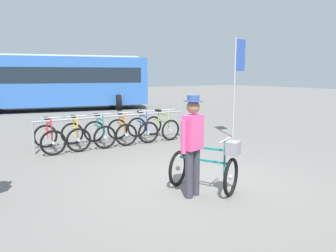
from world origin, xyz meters
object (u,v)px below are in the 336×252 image
object	(u,v)px
racked_bike_red	(49,138)
banner_flag	(238,69)
racked_bike_teal	(99,133)
person_with_featured_bike	(193,142)
featured_bicycle	(208,167)
racked_bike_blue	(142,129)
racked_bike_orange	(122,131)
racked_bike_lime	(162,127)
bus_distant	(57,80)
racked_bike_yellow	(75,135)

from	to	relation	value
racked_bike_red	banner_flag	size ratio (longest dim) A/B	0.34
racked_bike_teal	person_with_featured_bike	distance (m)	4.61
featured_bicycle	racked_bike_red	bearing A→B (deg)	110.15
racked_bike_blue	person_with_featured_bike	xyz separation A→B (m)	(-1.50, -4.54, 0.58)
racked_bike_red	racked_bike_orange	world-z (taller)	same
banner_flag	racked_bike_teal	bearing A→B (deg)	163.78
racked_bike_red	racked_bike_lime	distance (m)	3.50
racked_bike_lime	bus_distant	distance (m)	10.14
featured_bicycle	banner_flag	size ratio (longest dim) A/B	0.39
racked_bike_yellow	featured_bicycle	xyz separation A→B (m)	(0.98, -4.56, 0.08)
racked_bike_yellow	person_with_featured_bike	size ratio (longest dim) A/B	0.69
racked_bike_blue	banner_flag	world-z (taller)	banner_flag
racked_bike_blue	featured_bicycle	world-z (taller)	same
racked_bike_red	featured_bicycle	distance (m)	4.87
racked_bike_blue	racked_bike_teal	bearing A→B (deg)	178.70
racked_bike_orange	featured_bicycle	world-z (taller)	same
racked_bike_blue	bus_distant	bearing A→B (deg)	90.47
featured_bicycle	person_with_featured_bike	bearing A→B (deg)	-174.55
racked_bike_lime	person_with_featured_bike	xyz separation A→B (m)	(-2.20, -4.53, 0.58)
racked_bike_orange	featured_bicycle	bearing A→B (deg)	-95.32
racked_bike_orange	bus_distant	xyz separation A→B (m)	(0.62, 9.98, 1.37)
racked_bike_yellow	racked_bike_blue	xyz separation A→B (m)	(2.10, -0.05, 0.00)
racked_bike_yellow	bus_distant	size ratio (longest dim) A/B	0.12
racked_bike_red	person_with_featured_bike	xyz separation A→B (m)	(1.30, -4.61, 0.58)
featured_bicycle	banner_flag	xyz separation A→B (m)	(3.98, 3.30, 1.78)
racked_bike_teal	racked_bike_red	bearing A→B (deg)	178.70
racked_bike_orange	racked_bike_blue	size ratio (longest dim) A/B	1.01
racked_bike_red	racked_bike_orange	size ratio (longest dim) A/B	0.92
bus_distant	banner_flag	bearing A→B (deg)	-75.29
racked_bike_red	person_with_featured_bike	world-z (taller)	person_with_featured_bike
racked_bike_teal	racked_bike_lime	bearing A→B (deg)	-1.30
featured_bicycle	banner_flag	bearing A→B (deg)	39.65
person_with_featured_bike	banner_flag	distance (m)	5.63
racked_bike_red	racked_bike_teal	xyz separation A→B (m)	(1.40, -0.03, 0.00)
racked_bike_orange	person_with_featured_bike	distance (m)	4.66
racked_bike_yellow	racked_bike_blue	world-z (taller)	same
racked_bike_blue	racked_bike_lime	size ratio (longest dim) A/B	1.06
racked_bike_lime	featured_bicycle	distance (m)	4.85
racked_bike_lime	racked_bike_blue	bearing A→B (deg)	178.70
racked_bike_yellow	person_with_featured_bike	xyz separation A→B (m)	(0.60, -4.59, 0.58)
banner_flag	racked_bike_blue	bearing A→B (deg)	157.11
featured_bicycle	racked_bike_teal	bearing A→B (deg)	93.51
racked_bike_red	racked_bike_yellow	size ratio (longest dim) A/B	0.93
person_with_featured_bike	racked_bike_lime	bearing A→B (deg)	64.12
racked_bike_blue	banner_flag	size ratio (longest dim) A/B	0.37
racked_bike_red	racked_bike_blue	distance (m)	2.80
racked_bike_orange	racked_bike_blue	distance (m)	0.70
racked_bike_teal	racked_bike_lime	world-z (taller)	same
racked_bike_teal	bus_distant	world-z (taller)	bus_distant
racked_bike_blue	racked_bike_lime	distance (m)	0.70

